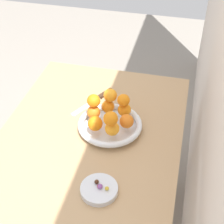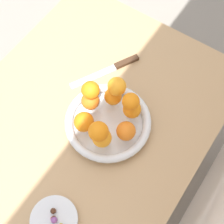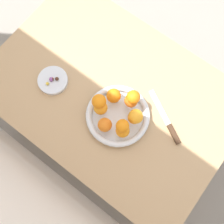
{
  "view_description": "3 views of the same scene",
  "coord_description": "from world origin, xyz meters",
  "px_view_note": "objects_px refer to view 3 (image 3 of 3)",
  "views": [
    {
      "loc": [
        0.96,
        0.34,
        1.73
      ],
      "look_at": [
        -0.06,
        0.09,
        0.86
      ],
      "focal_mm": 55.0,
      "sensor_mm": 36.0,
      "label": 1
    },
    {
      "loc": [
        0.28,
        0.34,
        1.74
      ],
      "look_at": [
        -0.11,
        0.08,
        0.81
      ],
      "focal_mm": 55.0,
      "sensor_mm": 36.0,
      "label": 2
    },
    {
      "loc": [
        -0.26,
        0.34,
        1.91
      ],
      "look_at": [
        -0.08,
        0.1,
        0.85
      ],
      "focal_mm": 45.0,
      "sensor_mm": 36.0,
      "label": 3
    }
  ],
  "objects_px": {
    "orange_3": "(114,96)",
    "orange_7": "(122,126)",
    "orange_1": "(134,117)",
    "orange_8": "(136,116)",
    "fruit_bowl": "(118,116)",
    "orange_4": "(101,108)",
    "candy_ball_4": "(47,84)",
    "dining_table": "(112,99)",
    "orange_9": "(99,101)",
    "orange_2": "(131,101)",
    "candy_ball_0": "(57,79)",
    "orange_6": "(134,97)",
    "orange_5": "(105,125)",
    "knife": "(167,121)",
    "candy_ball_1": "(52,79)",
    "orange_0": "(123,131)",
    "candy_ball_2": "(51,79)",
    "candy_ball_3": "(52,79)"
  },
  "relations": [
    {
      "from": "candy_ball_1",
      "to": "candy_ball_4",
      "type": "bearing_deg",
      "value": 83.48
    },
    {
      "from": "dining_table",
      "to": "candy_ball_3",
      "type": "bearing_deg",
      "value": 25.79
    },
    {
      "from": "orange_6",
      "to": "candy_ball_2",
      "type": "bearing_deg",
      "value": 19.31
    },
    {
      "from": "orange_6",
      "to": "orange_9",
      "type": "distance_m",
      "value": 0.14
    },
    {
      "from": "orange_1",
      "to": "orange_4",
      "type": "distance_m",
      "value": 0.14
    },
    {
      "from": "orange_1",
      "to": "candy_ball_1",
      "type": "relative_size",
      "value": 3.37
    },
    {
      "from": "candy_ball_1",
      "to": "orange_2",
      "type": "bearing_deg",
      "value": -160.95
    },
    {
      "from": "orange_0",
      "to": "knife",
      "type": "distance_m",
      "value": 0.21
    },
    {
      "from": "orange_4",
      "to": "candy_ball_0",
      "type": "height_order",
      "value": "orange_4"
    },
    {
      "from": "orange_9",
      "to": "candy_ball_4",
      "type": "relative_size",
      "value": 4.05
    },
    {
      "from": "orange_0",
      "to": "orange_2",
      "type": "height_order",
      "value": "same"
    },
    {
      "from": "dining_table",
      "to": "candy_ball_3",
      "type": "distance_m",
      "value": 0.29
    },
    {
      "from": "orange_3",
      "to": "orange_9",
      "type": "height_order",
      "value": "orange_9"
    },
    {
      "from": "orange_5",
      "to": "knife",
      "type": "distance_m",
      "value": 0.27
    },
    {
      "from": "dining_table",
      "to": "candy_ball_3",
      "type": "xyz_separation_m",
      "value": [
        0.24,
        0.12,
        0.12
      ]
    },
    {
      "from": "fruit_bowl",
      "to": "orange_9",
      "type": "height_order",
      "value": "orange_9"
    },
    {
      "from": "orange_5",
      "to": "candy_ball_0",
      "type": "distance_m",
      "value": 0.31
    },
    {
      "from": "candy_ball_3",
      "to": "fruit_bowl",
      "type": "bearing_deg",
      "value": -172.68
    },
    {
      "from": "orange_4",
      "to": "candy_ball_1",
      "type": "xyz_separation_m",
      "value": [
        0.26,
        0.02,
        -0.04
      ]
    },
    {
      "from": "orange_4",
      "to": "orange_8",
      "type": "xyz_separation_m",
      "value": [
        -0.14,
        -0.04,
        0.06
      ]
    },
    {
      "from": "orange_2",
      "to": "candy_ball_0",
      "type": "distance_m",
      "value": 0.34
    },
    {
      "from": "orange_6",
      "to": "candy_ball_1",
      "type": "bearing_deg",
      "value": 19.0
    },
    {
      "from": "orange_7",
      "to": "candy_ball_0",
      "type": "height_order",
      "value": "orange_7"
    },
    {
      "from": "orange_8",
      "to": "candy_ball_3",
      "type": "height_order",
      "value": "orange_8"
    },
    {
      "from": "orange_2",
      "to": "candy_ball_2",
      "type": "relative_size",
      "value": 3.07
    },
    {
      "from": "orange_0",
      "to": "candy_ball_3",
      "type": "height_order",
      "value": "orange_0"
    },
    {
      "from": "candy_ball_1",
      "to": "candy_ball_2",
      "type": "distance_m",
      "value": 0.0
    },
    {
      "from": "candy_ball_1",
      "to": "candy_ball_2",
      "type": "xyz_separation_m",
      "value": [
        0.0,
        0.0,
        0.0
      ]
    },
    {
      "from": "orange_9",
      "to": "candy_ball_0",
      "type": "distance_m",
      "value": 0.25
    },
    {
      "from": "orange_5",
      "to": "knife",
      "type": "xyz_separation_m",
      "value": [
        -0.19,
        -0.18,
        -0.06
      ]
    },
    {
      "from": "fruit_bowl",
      "to": "orange_1",
      "type": "xyz_separation_m",
      "value": [
        -0.06,
        -0.02,
        0.05
      ]
    },
    {
      "from": "dining_table",
      "to": "orange_3",
      "type": "height_order",
      "value": "orange_3"
    },
    {
      "from": "candy_ball_2",
      "to": "candy_ball_4",
      "type": "height_order",
      "value": "candy_ball_2"
    },
    {
      "from": "dining_table",
      "to": "orange_9",
      "type": "bearing_deg",
      "value": 96.31
    },
    {
      "from": "dining_table",
      "to": "orange_5",
      "type": "xyz_separation_m",
      "value": [
        -0.08,
        0.15,
        0.16
      ]
    },
    {
      "from": "candy_ball_3",
      "to": "candy_ball_0",
      "type": "bearing_deg",
      "value": -140.63
    },
    {
      "from": "candy_ball_1",
      "to": "candy_ball_2",
      "type": "bearing_deg",
      "value": 54.33
    },
    {
      "from": "orange_4",
      "to": "candy_ball_4",
      "type": "height_order",
      "value": "orange_4"
    },
    {
      "from": "orange_3",
      "to": "orange_7",
      "type": "xyz_separation_m",
      "value": [
        -0.11,
        0.09,
        0.05
      ]
    },
    {
      "from": "dining_table",
      "to": "orange_8",
      "type": "xyz_separation_m",
      "value": [
        -0.16,
        0.06,
        0.21
      ]
    },
    {
      "from": "orange_6",
      "to": "candy_ball_0",
      "type": "xyz_separation_m",
      "value": [
        0.33,
        0.1,
        -0.09
      ]
    },
    {
      "from": "orange_4",
      "to": "candy_ball_4",
      "type": "distance_m",
      "value": 0.27
    },
    {
      "from": "orange_9",
      "to": "candy_ball_3",
      "type": "height_order",
      "value": "orange_9"
    },
    {
      "from": "dining_table",
      "to": "knife",
      "type": "distance_m",
      "value": 0.29
    },
    {
      "from": "orange_7",
      "to": "orange_9",
      "type": "xyz_separation_m",
      "value": [
        0.13,
        -0.02,
        0.0
      ]
    },
    {
      "from": "orange_5",
      "to": "orange_9",
      "type": "relative_size",
      "value": 1.0
    },
    {
      "from": "orange_1",
      "to": "orange_8",
      "type": "relative_size",
      "value": 0.96
    },
    {
      "from": "orange_3",
      "to": "candy_ball_0",
      "type": "height_order",
      "value": "orange_3"
    },
    {
      "from": "orange_4",
      "to": "candy_ball_2",
      "type": "height_order",
      "value": "orange_4"
    },
    {
      "from": "orange_9",
      "to": "knife",
      "type": "xyz_separation_m",
      "value": [
        -0.26,
        -0.13,
        -0.12
      ]
    }
  ]
}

